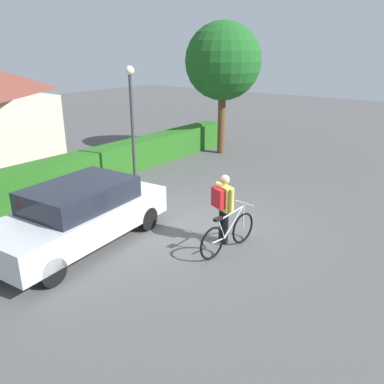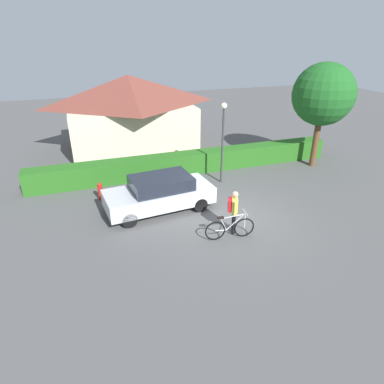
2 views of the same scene
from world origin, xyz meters
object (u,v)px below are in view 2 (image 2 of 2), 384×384
at_px(bicycle, 230,228).
at_px(street_lamp, 223,132).
at_px(fire_hydrant, 100,191).
at_px(tree_kerbside, 323,95).
at_px(parked_car_near, 160,193).
at_px(person_rider, 234,208).

relative_size(bicycle, street_lamp, 0.47).
height_order(bicycle, fire_hydrant, bicycle).
bearing_deg(street_lamp, tree_kerbside, 4.33).
bearing_deg(fire_hydrant, parked_car_near, -37.56).
xyz_separation_m(street_lamp, fire_hydrant, (-5.76, -0.05, -2.11)).
bearing_deg(tree_kerbside, street_lamp, -175.67).
height_order(tree_kerbside, fire_hydrant, tree_kerbside).
distance_m(person_rider, tree_kerbside, 8.97).
bearing_deg(tree_kerbside, fire_hydrant, -177.60).
xyz_separation_m(person_rider, fire_hydrant, (-4.34, 4.27, -0.59)).
bearing_deg(parked_car_near, street_lamp, 26.81).
height_order(bicycle, street_lamp, street_lamp).
bearing_deg(parked_car_near, fire_hydrant, 142.44).
xyz_separation_m(person_rider, street_lamp, (1.43, 4.32, 1.51)).
distance_m(parked_car_near, bicycle, 3.43).
relative_size(parked_car_near, bicycle, 2.48).
height_order(parked_car_near, tree_kerbside, tree_kerbside).
bearing_deg(parked_car_near, tree_kerbside, 13.52).
bearing_deg(parked_car_near, bicycle, -57.58).
relative_size(street_lamp, fire_hydrant, 4.75).
relative_size(parked_car_near, person_rider, 2.72).
height_order(bicycle, person_rider, person_rider).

